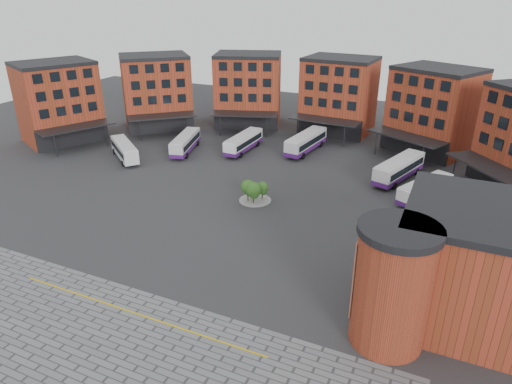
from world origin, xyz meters
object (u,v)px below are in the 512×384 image
at_px(tree_island, 254,190).
at_px(bus_e, 399,169).
at_px(bus_a, 124,149).
at_px(blue_car, 387,322).
at_px(bus_d, 306,142).
at_px(bus_b, 185,143).
at_px(bus_f, 425,189).
at_px(bus_c, 244,142).

xyz_separation_m(tree_island, bus_e, (16.61, 16.30, -0.00)).
distance_m(tree_island, bus_a, 27.87).
bearing_deg(blue_car, bus_d, 50.09).
xyz_separation_m(bus_b, bus_d, (19.42, 8.81, 0.15)).
relative_size(bus_a, bus_f, 0.93).
bearing_deg(blue_car, bus_f, 22.65).
height_order(bus_b, bus_e, bus_e).
distance_m(tree_island, bus_f, 23.41).
relative_size(bus_b, bus_c, 1.03).
height_order(tree_island, bus_d, bus_d).
xyz_separation_m(bus_a, bus_f, (48.05, 3.86, -0.17)).
height_order(bus_d, bus_e, bus_e).
xyz_separation_m(tree_island, blue_car, (20.90, -18.27, -1.00)).
bearing_deg(bus_a, bus_f, -47.42).
xyz_separation_m(bus_d, bus_f, (21.30, -12.45, -0.23)).
bearing_deg(bus_a, bus_b, -6.38).
xyz_separation_m(tree_island, bus_c, (-10.53, 18.57, -0.16)).
relative_size(bus_a, blue_car, 2.00).
bearing_deg(blue_car, tree_island, 71.63).
bearing_deg(bus_c, bus_e, -3.53).
distance_m(bus_e, blue_car, 34.85).
relative_size(bus_b, bus_f, 1.07).
bearing_deg(bus_b, blue_car, -53.72).
bearing_deg(bus_d, bus_e, -13.97).
height_order(tree_island, bus_a, tree_island).
xyz_separation_m(bus_c, bus_e, (27.14, -2.27, 0.16)).
relative_size(tree_island, bus_c, 0.41).
height_order(bus_a, bus_c, bus_c).
bearing_deg(tree_island, bus_e, 44.46).
relative_size(tree_island, blue_car, 0.92).
relative_size(bus_a, bus_e, 0.80).
height_order(bus_e, blue_car, bus_e).
height_order(bus_b, bus_d, bus_d).
height_order(bus_f, blue_car, bus_f).
height_order(tree_island, bus_e, bus_e).
height_order(bus_d, blue_car, bus_d).
bearing_deg(bus_c, bus_b, -152.57).
distance_m(bus_a, bus_e, 44.78).
height_order(bus_b, bus_f, bus_b).
bearing_deg(bus_b, bus_c, 10.93).
bearing_deg(tree_island, bus_d, 90.82).
bearing_deg(bus_b, bus_d, 9.15).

